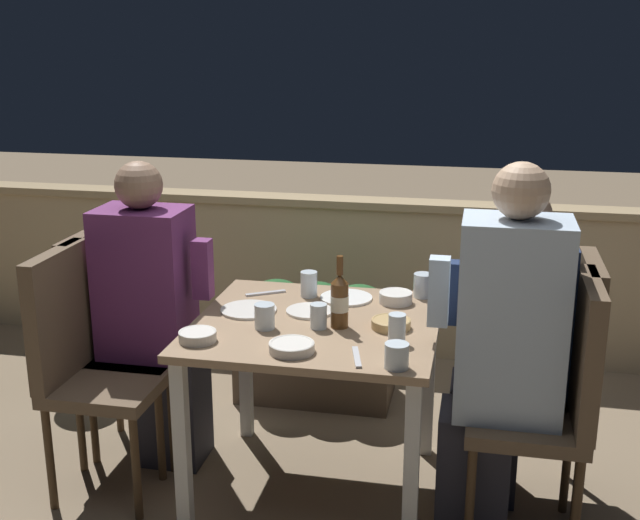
{
  "coord_description": "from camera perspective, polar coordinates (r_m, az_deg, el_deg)",
  "views": [
    {
      "loc": [
        0.59,
        -2.76,
        1.77
      ],
      "look_at": [
        0.0,
        0.07,
        0.94
      ],
      "focal_mm": 45.0,
      "sensor_mm": 36.0,
      "label": 1
    }
  ],
  "objects": [
    {
      "name": "ground_plane",
      "position": [
        3.33,
        -0.24,
        -16.03
      ],
      "size": [
        16.0,
        16.0,
        0.0
      ],
      "primitive_type": "plane",
      "color": "#847056"
    },
    {
      "name": "parapet_wall",
      "position": [
        4.51,
        3.72,
        -1.08
      ],
      "size": [
        9.0,
        0.18,
        0.88
      ],
      "color": "tan",
      "rests_on": "ground_plane"
    },
    {
      "name": "dining_table",
      "position": [
        3.05,
        -0.25,
        -6.06
      ],
      "size": [
        0.91,
        0.87,
        0.72
      ],
      "color": "#937556",
      "rests_on": "ground_plane"
    },
    {
      "name": "planter_hedge",
      "position": [
        3.96,
        -0.31,
        -5.28
      ],
      "size": [
        0.76,
        0.47,
        0.59
      ],
      "color": "brown",
      "rests_on": "ground_plane"
    },
    {
      "name": "chair_left_near",
      "position": [
        3.23,
        -16.54,
        -6.24
      ],
      "size": [
        0.41,
        0.41,
        0.98
      ],
      "color": "brown",
      "rests_on": "ground_plane"
    },
    {
      "name": "chair_left_far",
      "position": [
        3.46,
        -14.71,
        -4.53
      ],
      "size": [
        0.41,
        0.41,
        0.98
      ],
      "color": "brown",
      "rests_on": "ground_plane"
    },
    {
      "name": "person_purple_stripe",
      "position": [
        3.36,
        -11.69,
        -3.78
      ],
      "size": [
        0.47,
        0.26,
        1.28
      ],
      "color": "#282833",
      "rests_on": "ground_plane"
    },
    {
      "name": "chair_right_near",
      "position": [
        2.91,
        16.54,
        -8.79
      ],
      "size": [
        0.41,
        0.41,
        0.98
      ],
      "color": "brown",
      "rests_on": "ground_plane"
    },
    {
      "name": "person_blue_shirt",
      "position": [
        2.85,
        12.71,
        -6.59
      ],
      "size": [
        0.47,
        0.26,
        1.36
      ],
      "color": "#282833",
      "rests_on": "ground_plane"
    },
    {
      "name": "chair_right_far",
      "position": [
        3.14,
        16.78,
        -6.91
      ],
      "size": [
        0.41,
        0.41,
        0.98
      ],
      "color": "brown",
      "rests_on": "ground_plane"
    },
    {
      "name": "person_navy_jumper",
      "position": [
        3.11,
        13.09,
        -6.07
      ],
      "size": [
        0.47,
        0.26,
        1.23
      ],
      "color": "#282833",
      "rests_on": "ground_plane"
    },
    {
      "name": "beer_bottle",
      "position": [
        2.92,
        1.4,
        -2.87
      ],
      "size": [
        0.07,
        0.07,
        0.27
      ],
      "color": "brown",
      "rests_on": "dining_table"
    },
    {
      "name": "plate_0",
      "position": [
        3.13,
        -5.1,
        -3.54
      ],
      "size": [
        0.22,
        0.22,
        0.01
      ],
      "color": "silver",
      "rests_on": "dining_table"
    },
    {
      "name": "plate_1",
      "position": [
        3.1,
        -0.75,
        -3.65
      ],
      "size": [
        0.18,
        0.18,
        0.01
      ],
      "color": "silver",
      "rests_on": "dining_table"
    },
    {
      "name": "plate_2",
      "position": [
        3.25,
        1.87,
        -2.7
      ],
      "size": [
        0.21,
        0.21,
        0.01
      ],
      "color": "white",
      "rests_on": "dining_table"
    },
    {
      "name": "bowl_0",
      "position": [
        3.21,
        5.41,
        -2.61
      ],
      "size": [
        0.13,
        0.13,
        0.05
      ],
      "color": "silver",
      "rests_on": "dining_table"
    },
    {
      "name": "bowl_1",
      "position": [
        2.95,
        5.07,
        -4.48
      ],
      "size": [
        0.14,
        0.14,
        0.03
      ],
      "color": "tan",
      "rests_on": "dining_table"
    },
    {
      "name": "bowl_2",
      "position": [
        2.85,
        -8.7,
        -5.32
      ],
      "size": [
        0.13,
        0.13,
        0.04
      ],
      "color": "silver",
      "rests_on": "dining_table"
    },
    {
      "name": "bowl_3",
      "position": [
        2.73,
        -2.03,
        -6.15
      ],
      "size": [
        0.16,
        0.16,
        0.04
      ],
      "color": "silver",
      "rests_on": "dining_table"
    },
    {
      "name": "glass_cup_0",
      "position": [
        2.61,
        5.48,
        -6.8
      ],
      "size": [
        0.08,
        0.08,
        0.08
      ],
      "color": "silver",
      "rests_on": "dining_table"
    },
    {
      "name": "glass_cup_1",
      "position": [
        3.27,
        -0.79,
        -1.72
      ],
      "size": [
        0.07,
        0.07,
        0.1
      ],
      "color": "silver",
      "rests_on": "dining_table"
    },
    {
      "name": "glass_cup_2",
      "position": [
        2.93,
        -0.11,
        -4.01
      ],
      "size": [
        0.06,
        0.06,
        0.09
      ],
      "color": "silver",
      "rests_on": "dining_table"
    },
    {
      "name": "glass_cup_3",
      "position": [
        2.81,
        5.49,
        -4.87
      ],
      "size": [
        0.06,
        0.06,
        0.1
      ],
      "color": "silver",
      "rests_on": "dining_table"
    },
    {
      "name": "glass_cup_4",
      "position": [
        3.29,
        7.33,
        -1.79
      ],
      "size": [
        0.08,
        0.08,
        0.1
      ],
      "color": "silver",
      "rests_on": "dining_table"
    },
    {
      "name": "glass_cup_5",
      "position": [
        2.93,
        -3.96,
        -4.01
      ],
      "size": [
        0.07,
        0.07,
        0.09
      ],
      "color": "silver",
      "rests_on": "dining_table"
    },
    {
      "name": "fork_0",
      "position": [
        3.32,
        -3.89,
        -2.36
      ],
      "size": [
        0.15,
        0.11,
        0.01
      ],
      "color": "silver",
      "rests_on": "dining_table"
    },
    {
      "name": "fork_1",
      "position": [
        2.69,
        2.63,
        -6.91
      ],
      "size": [
        0.06,
        0.17,
        0.01
      ],
      "color": "silver",
      "rests_on": "dining_table"
    },
    {
      "name": "potted_plant",
      "position": [
        4.17,
        -17.14,
        -4.2
      ],
      "size": [
        0.31,
        0.31,
        0.61
      ],
      "color": "#B2A899",
      "rests_on": "ground_plane"
    }
  ]
}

